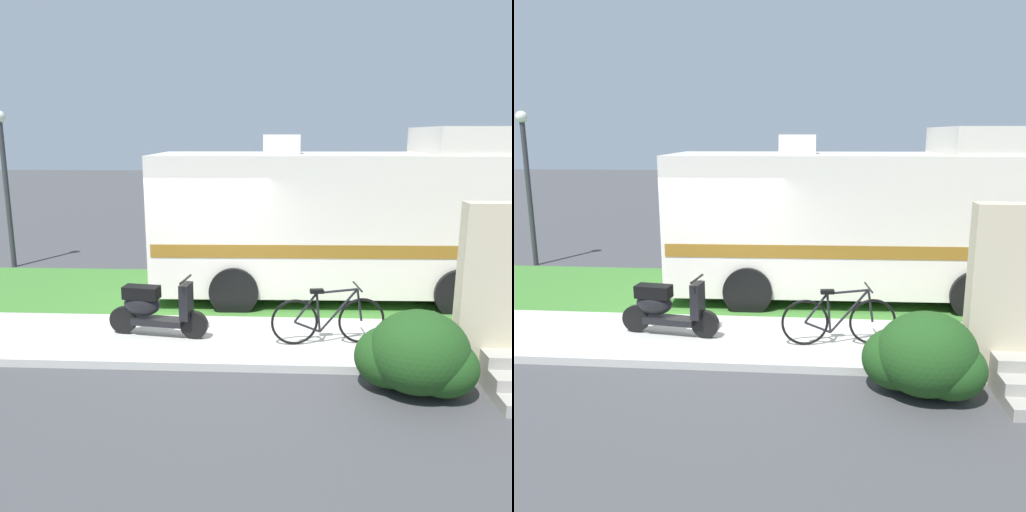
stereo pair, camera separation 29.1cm
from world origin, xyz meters
TOP-DOWN VIEW (x-y plane):
  - ground_plane at (0.00, 0.00)m, footprint 80.00×80.00m
  - sidewalk at (0.00, -1.20)m, footprint 24.00×2.00m
  - grass_strip at (0.00, 1.50)m, footprint 24.00×3.40m
  - motorhome_rv at (2.61, 1.49)m, footprint 7.01×2.78m
  - scooter at (-0.51, -1.16)m, footprint 1.62×0.54m
  - bicycle at (2.20, -1.37)m, footprint 1.74×0.52m
  - pickup_truck_near at (4.87, 5.92)m, footprint 5.25×2.32m
  - bush_by_porch at (3.21, -2.69)m, footprint 1.51×1.13m
  - street_lamp_post at (-5.21, 3.60)m, footprint 0.28×0.28m

SIDE VIEW (x-z plane):
  - ground_plane at x=0.00m, z-range 0.00..0.00m
  - grass_strip at x=0.00m, z-range 0.00..0.08m
  - sidewalk at x=0.00m, z-range 0.00..0.12m
  - bush_by_porch at x=3.21m, z-range -0.03..1.04m
  - bicycle at x=2.20m, z-range 0.06..0.97m
  - scooter at x=-0.51m, z-range 0.09..1.06m
  - pickup_truck_near at x=4.87m, z-range 0.06..1.91m
  - motorhome_rv at x=2.61m, z-range -0.08..3.30m
  - street_lamp_post at x=-5.21m, z-range 0.44..4.23m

